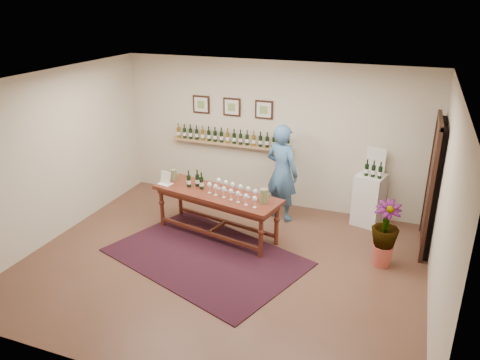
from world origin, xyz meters
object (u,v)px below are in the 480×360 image
(person, at_px, (282,173))
(tasting_table, at_px, (217,199))
(potted_plant, at_px, (385,234))
(display_pedestal, at_px, (369,200))

(person, bearing_deg, tasting_table, 71.17)
(potted_plant, distance_m, person, 2.21)
(display_pedestal, xyz_separation_m, potted_plant, (0.38, -1.38, 0.07))
(tasting_table, bearing_deg, potted_plant, 11.93)
(tasting_table, distance_m, person, 1.35)
(potted_plant, height_order, person, person)
(display_pedestal, height_order, person, person)
(tasting_table, relative_size, person, 1.31)
(potted_plant, relative_size, person, 0.51)
(display_pedestal, distance_m, person, 1.63)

